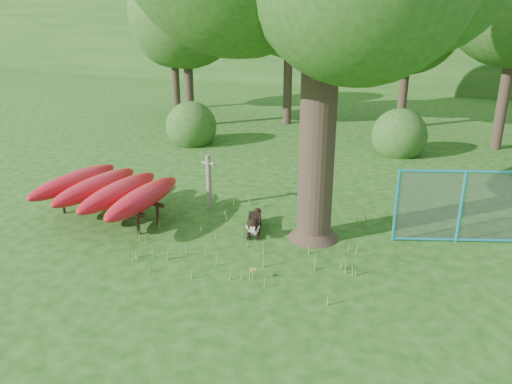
% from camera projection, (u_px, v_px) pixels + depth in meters
% --- Properties ---
extents(ground, '(80.00, 80.00, 0.00)m').
position_uv_depth(ground, '(222.00, 259.00, 9.59)').
color(ground, '#18450D').
rests_on(ground, ground).
extents(wooden_post, '(0.35, 0.13, 1.30)m').
position_uv_depth(wooden_post, '(209.00, 180.00, 11.92)').
color(wooden_post, '#726355').
rests_on(wooden_post, ground).
extents(kayak_rack, '(2.90, 2.98, 0.93)m').
position_uv_depth(kayak_rack, '(107.00, 189.00, 11.21)').
color(kayak_rack, black).
rests_on(kayak_rack, ground).
extents(husky_dog, '(0.59, 1.16, 0.53)m').
position_uv_depth(husky_dog, '(254.00, 224.00, 10.71)').
color(husky_dog, black).
rests_on(husky_dog, ground).
extents(fence_section, '(2.52, 1.00, 2.59)m').
position_uv_depth(fence_section, '(461.00, 207.00, 10.04)').
color(fence_section, '#27A0B9').
rests_on(fence_section, ground).
extents(wildflower_clump, '(0.12, 0.12, 0.25)m').
position_uv_depth(wildflower_clump, '(253.00, 270.00, 8.77)').
color(wildflower_clump, '#5A9230').
rests_on(wildflower_clump, ground).
extents(bg_tree_a, '(4.40, 4.40, 6.70)m').
position_uv_depth(bg_tree_a, '(186.00, 10.00, 19.08)').
color(bg_tree_a, '#31241B').
rests_on(bg_tree_a, ground).
extents(bg_tree_c, '(4.00, 4.00, 6.12)m').
position_uv_depth(bg_tree_c, '(410.00, 21.00, 18.84)').
color(bg_tree_c, '#31241B').
rests_on(bg_tree_c, ground).
extents(bg_tree_f, '(3.60, 3.60, 5.55)m').
position_uv_depth(bg_tree_f, '(173.00, 28.00, 22.85)').
color(bg_tree_f, '#31241B').
rests_on(bg_tree_f, ground).
extents(shrub_left, '(1.80, 1.80, 1.80)m').
position_uv_depth(shrub_left, '(192.00, 143.00, 17.91)').
color(shrub_left, '#255019').
rests_on(shrub_left, ground).
extents(shrub_mid, '(1.80, 1.80, 1.80)m').
position_uv_depth(shrub_mid, '(397.00, 154.00, 16.62)').
color(shrub_mid, '#255019').
rests_on(shrub_mid, ground).
extents(wooded_hillside, '(80.00, 12.00, 6.00)m').
position_uv_depth(wooded_hillside, '(413.00, 34.00, 32.73)').
color(wooded_hillside, '#255019').
rests_on(wooded_hillside, ground).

